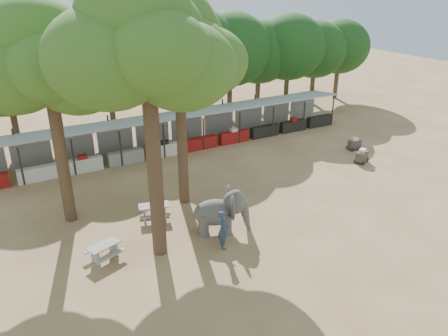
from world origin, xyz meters
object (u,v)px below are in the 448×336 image
picnic_table_near (104,249)px  cart_front (362,156)px  elephant (222,211)px  handler (223,229)px  picnic_table_far (154,210)px  cart_back (354,144)px  yard_tree_back (174,45)px  yard_tree_center (141,46)px  yard_tree_left (42,59)px

picnic_table_near → cart_front: 18.41m
elephant → handler: size_ratio=1.55×
elephant → picnic_table_far: size_ratio=1.61×
elephant → cart_front: 12.92m
elephant → picnic_table_near: (-5.69, 0.48, -0.64)m
elephant → handler: bearing=-95.8°
handler → cart_back: bearing=-50.0°
cart_back → picnic_table_near: bearing=-157.1°
elephant → cart_front: (12.53, 3.10, -0.62)m
cart_front → cart_back: (1.31, 2.05, -0.03)m
elephant → cart_back: (13.84, 5.14, -0.65)m
yard_tree_back → elephant: yard_tree_back is taller
elephant → yard_tree_center: bearing=-158.9°
handler → picnic_table_far: size_ratio=1.04×
picnic_table_near → yard_tree_back: bearing=13.7°
handler → picnic_table_near: 5.38m
picnic_table_far → cart_back: 16.48m
elephant → cart_back: size_ratio=2.89×
yard_tree_left → yard_tree_center: bearing=-59.0°
elephant → picnic_table_far: 3.78m
yard_tree_back → cart_front: yard_tree_back is taller
elephant → picnic_table_near: size_ratio=1.66×
handler → yard_tree_left: bearing=59.0°
handler → cart_front: 13.88m
picnic_table_far → yard_tree_back: bearing=44.8°
yard_tree_center → handler: 8.81m
elephant → picnic_table_far: (-2.47, 2.79, -0.60)m
picnic_table_near → cart_front: size_ratio=1.52×
picnic_table_near → picnic_table_far: picnic_table_far is taller
elephant → cart_front: bearing=34.4°
yard_tree_center → handler: bearing=-23.8°
yard_tree_center → elephant: bearing=0.6°
cart_back → yard_tree_center: bearing=-153.8°
cart_back → elephant: bearing=-150.1°
yard_tree_back → cart_front: size_ratio=9.65×
yard_tree_back → handler: (-0.17, -5.25, -7.59)m
yard_tree_left → cart_back: size_ratio=10.72×
elephant → picnic_table_near: 5.75m
elephant → picnic_table_near: bearing=-164.3°
handler → cart_front: size_ratio=1.63×
elephant → yard_tree_back: bearing=117.3°
yard_tree_back → picnic_table_near: size_ratio=6.35×
yard_tree_left → handler: bearing=-47.0°
picnic_table_near → cart_back: bearing=-6.6°
handler → picnic_table_near: handler is taller
yard_tree_back → elephant: bearing=-83.3°
picnic_table_near → cart_back: cart_back is taller
yard_tree_back → cart_front: 15.32m
picnic_table_near → cart_front: (18.22, 2.62, 0.01)m
yard_tree_left → elephant: (6.47, -4.96, -7.10)m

